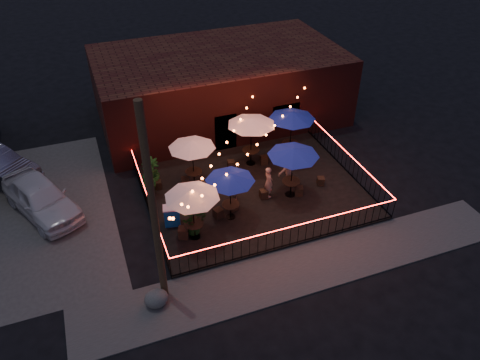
% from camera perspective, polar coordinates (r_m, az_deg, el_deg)
% --- Properties ---
extents(ground, '(110.00, 110.00, 0.00)m').
position_cam_1_polar(ground, '(21.05, 3.69, -4.72)').
color(ground, black).
rests_on(ground, ground).
extents(patio, '(10.00, 8.00, 0.15)m').
position_cam_1_polar(patio, '(22.42, 1.66, -1.46)').
color(patio, black).
rests_on(patio, ground).
extents(sidewalk, '(18.00, 2.50, 0.05)m').
position_cam_1_polar(sidewalk, '(18.95, 7.69, -10.65)').
color(sidewalk, '#413E3C').
rests_on(sidewalk, ground).
extents(brick_building, '(14.00, 8.00, 4.00)m').
position_cam_1_polar(brick_building, '(28.20, -2.53, 11.44)').
color(brick_building, '#3B1410').
rests_on(brick_building, ground).
extents(utility_pole, '(0.26, 0.26, 8.00)m').
position_cam_1_polar(utility_pole, '(15.37, -10.49, -3.90)').
color(utility_pole, '#3C2518').
rests_on(utility_pole, ground).
extents(fence_front, '(10.00, 0.04, 1.04)m').
position_cam_1_polar(fence_front, '(19.28, 6.16, -6.84)').
color(fence_front, black).
rests_on(fence_front, patio).
extents(fence_left, '(0.04, 8.00, 1.04)m').
position_cam_1_polar(fence_left, '(21.06, -11.05, -3.07)').
color(fence_left, black).
rests_on(fence_left, patio).
extents(fence_right, '(0.04, 8.00, 1.04)m').
position_cam_1_polar(fence_right, '(24.09, 12.79, 2.23)').
color(fence_right, black).
rests_on(fence_right, patio).
extents(festoon_lights, '(10.02, 8.72, 1.32)m').
position_cam_1_polar(festoon_lights, '(20.48, -0.53, 2.89)').
color(festoon_lights, '#E4551E').
rests_on(festoon_lights, ground).
extents(cafe_table_0, '(2.76, 2.76, 2.49)m').
position_cam_1_polar(cafe_table_0, '(18.53, -5.88, -1.74)').
color(cafe_table_0, black).
rests_on(cafe_table_0, patio).
extents(cafe_table_1, '(2.94, 2.94, 2.45)m').
position_cam_1_polar(cafe_table_1, '(21.65, -5.90, 4.27)').
color(cafe_table_1, black).
rests_on(cafe_table_1, patio).
extents(cafe_table_2, '(2.79, 2.79, 2.35)m').
position_cam_1_polar(cafe_table_2, '(19.54, -1.22, 0.27)').
color(cafe_table_2, black).
rests_on(cafe_table_2, patio).
extents(cafe_table_3, '(2.47, 2.47, 2.66)m').
position_cam_1_polar(cafe_table_3, '(23.02, 1.40, 7.09)').
color(cafe_table_3, black).
rests_on(cafe_table_3, patio).
extents(cafe_table_4, '(2.92, 2.92, 2.59)m').
position_cam_1_polar(cafe_table_4, '(20.90, 6.53, 3.35)').
color(cafe_table_4, black).
rests_on(cafe_table_4, patio).
extents(cafe_table_5, '(3.13, 3.13, 2.62)m').
position_cam_1_polar(cafe_table_5, '(23.77, 6.37, 7.77)').
color(cafe_table_5, black).
rests_on(cafe_table_5, patio).
extents(bistro_chair_0, '(0.53, 0.53, 0.49)m').
position_cam_1_polar(bistro_chair_0, '(19.87, -6.90, -6.39)').
color(bistro_chair_0, black).
rests_on(bistro_chair_0, patio).
extents(bistro_chair_1, '(0.47, 0.47, 0.45)m').
position_cam_1_polar(bistro_chair_1, '(20.73, -2.68, -4.07)').
color(bistro_chair_1, black).
rests_on(bistro_chair_1, patio).
extents(bistro_chair_2, '(0.42, 0.42, 0.41)m').
position_cam_1_polar(bistro_chair_2, '(22.76, -10.02, -0.57)').
color(bistro_chair_2, black).
rests_on(bistro_chair_2, patio).
extents(bistro_chair_3, '(0.43, 0.43, 0.43)m').
position_cam_1_polar(bistro_chair_3, '(22.75, -6.69, -0.18)').
color(bistro_chair_3, black).
rests_on(bistro_chair_3, patio).
extents(bistro_chair_4, '(0.48, 0.48, 0.45)m').
position_cam_1_polar(bistro_chair_4, '(21.13, -0.87, -3.12)').
color(bistro_chair_4, black).
rests_on(bistro_chair_4, patio).
extents(bistro_chair_5, '(0.37, 0.37, 0.41)m').
position_cam_1_polar(bistro_chair_5, '(21.85, 2.90, -1.71)').
color(bistro_chair_5, black).
rests_on(bistro_chair_5, patio).
extents(bistro_chair_6, '(0.40, 0.40, 0.42)m').
position_cam_1_polar(bistro_chair_6, '(23.81, -1.09, 1.91)').
color(bistro_chair_6, black).
rests_on(bistro_chair_6, patio).
extents(bistro_chair_7, '(0.41, 0.41, 0.43)m').
position_cam_1_polar(bistro_chair_7, '(24.18, 2.93, 2.46)').
color(bistro_chair_7, black).
rests_on(bistro_chair_7, patio).
extents(bistro_chair_8, '(0.49, 0.49, 0.44)m').
position_cam_1_polar(bistro_chair_8, '(22.16, 7.18, -1.32)').
color(bistro_chair_8, black).
rests_on(bistro_chair_8, patio).
extents(bistro_chair_9, '(0.43, 0.43, 0.40)m').
position_cam_1_polar(bistro_chair_9, '(22.99, 9.81, -0.12)').
color(bistro_chair_9, black).
rests_on(bistro_chair_9, patio).
extents(bistro_chair_10, '(0.47, 0.47, 0.42)m').
position_cam_1_polar(bistro_chair_10, '(24.54, 5.91, 2.85)').
color(bistro_chair_10, black).
rests_on(bistro_chair_10, patio).
extents(bistro_chair_11, '(0.50, 0.50, 0.45)m').
position_cam_1_polar(bistro_chair_11, '(25.10, 7.89, 3.54)').
color(bistro_chair_11, black).
rests_on(bistro_chair_11, patio).
extents(patron_a, '(0.41, 0.60, 1.58)m').
position_cam_1_polar(patron_a, '(21.63, 3.50, -0.23)').
color(patron_a, tan).
rests_on(patron_a, patio).
extents(patron_b, '(0.65, 0.79, 1.53)m').
position_cam_1_polar(patron_b, '(21.33, -0.94, -0.86)').
color(patron_b, beige).
rests_on(patron_b, patio).
extents(patron_c, '(1.22, 0.86, 1.72)m').
position_cam_1_polar(patron_c, '(22.53, 5.94, 1.49)').
color(patron_c, tan).
rests_on(patron_c, patio).
extents(potted_shrub_a, '(1.31, 1.20, 1.25)m').
position_cam_1_polar(potted_shrub_a, '(19.83, -5.67, -4.92)').
color(potted_shrub_a, '#1C3C12').
rests_on(potted_shrub_a, patio).
extents(potted_shrub_b, '(0.92, 0.78, 1.53)m').
position_cam_1_polar(potted_shrub_b, '(22.07, -10.85, -0.16)').
color(potted_shrub_b, '#194112').
rests_on(potted_shrub_b, patio).
extents(potted_shrub_c, '(0.88, 0.88, 1.50)m').
position_cam_1_polar(potted_shrub_c, '(22.68, -10.83, 0.88)').
color(potted_shrub_c, '#1A3A0E').
rests_on(potted_shrub_c, patio).
extents(cooler, '(0.79, 0.64, 0.93)m').
position_cam_1_polar(cooler, '(20.42, -8.30, -4.30)').
color(cooler, '#1556AC').
rests_on(cooler, patio).
extents(boulder, '(1.09, 1.00, 0.69)m').
position_cam_1_polar(boulder, '(17.64, -10.16, -14.03)').
color(boulder, '#4B4B46').
rests_on(boulder, ground).
extents(car_white, '(3.79, 5.15, 1.63)m').
position_cam_1_polar(car_white, '(22.68, -23.11, -2.00)').
color(car_white, silver).
rests_on(car_white, ground).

